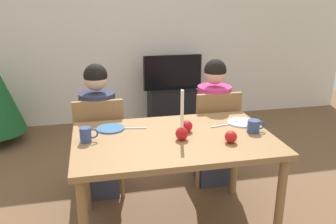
% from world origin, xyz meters
% --- Properties ---
extents(back_wall, '(6.40, 0.10, 2.60)m').
position_xyz_m(back_wall, '(0.00, 2.60, 1.30)').
color(back_wall, silver).
rests_on(back_wall, ground).
extents(dining_table, '(1.40, 0.90, 0.75)m').
position_xyz_m(dining_table, '(0.00, 0.00, 0.67)').
color(dining_table, olive).
rests_on(dining_table, ground).
extents(chair_left, '(0.40, 0.40, 0.90)m').
position_xyz_m(chair_left, '(-0.51, 0.61, 0.51)').
color(chair_left, olive).
rests_on(chair_left, ground).
extents(chair_right, '(0.40, 0.40, 0.90)m').
position_xyz_m(chair_right, '(0.52, 0.61, 0.51)').
color(chair_right, olive).
rests_on(chair_right, ground).
extents(person_left_child, '(0.30, 0.30, 1.17)m').
position_xyz_m(person_left_child, '(-0.51, 0.64, 0.57)').
color(person_left_child, '#33384C').
rests_on(person_left_child, ground).
extents(person_right_child, '(0.30, 0.30, 1.17)m').
position_xyz_m(person_right_child, '(0.52, 0.64, 0.57)').
color(person_right_child, '#33384C').
rests_on(person_right_child, ground).
extents(tv_stand, '(0.64, 0.40, 0.48)m').
position_xyz_m(tv_stand, '(0.52, 2.30, 0.24)').
color(tv_stand, black).
rests_on(tv_stand, ground).
extents(tv, '(0.79, 0.05, 0.46)m').
position_xyz_m(tv, '(0.52, 2.30, 0.71)').
color(tv, black).
rests_on(tv, tv_stand).
extents(candle_centerpiece, '(0.09, 0.09, 0.35)m').
position_xyz_m(candle_centerpiece, '(0.04, -0.06, 0.82)').
color(candle_centerpiece, red).
rests_on(candle_centerpiece, dining_table).
extents(plate_left, '(0.21, 0.21, 0.01)m').
position_xyz_m(plate_left, '(-0.43, 0.25, 0.76)').
color(plate_left, teal).
rests_on(plate_left, dining_table).
extents(plate_right, '(0.22, 0.22, 0.01)m').
position_xyz_m(plate_right, '(0.58, 0.16, 0.76)').
color(plate_right, silver).
rests_on(plate_right, dining_table).
extents(mug_left, '(0.12, 0.08, 0.10)m').
position_xyz_m(mug_left, '(-0.60, 0.04, 0.80)').
color(mug_left, '#33477F').
rests_on(mug_left, dining_table).
extents(mug_right, '(0.13, 0.09, 0.09)m').
position_xyz_m(mug_right, '(0.59, -0.03, 0.80)').
color(mug_right, '#33477F').
rests_on(mug_right, dining_table).
extents(fork_left, '(0.18, 0.04, 0.01)m').
position_xyz_m(fork_left, '(-0.25, 0.22, 0.75)').
color(fork_left, silver).
rests_on(fork_left, dining_table).
extents(fork_right, '(0.18, 0.05, 0.01)m').
position_xyz_m(fork_right, '(0.40, 0.14, 0.75)').
color(fork_right, silver).
rests_on(fork_right, dining_table).
extents(apple_near_candle, '(0.08, 0.08, 0.08)m').
position_xyz_m(apple_near_candle, '(0.35, -0.18, 0.79)').
color(apple_near_candle, red).
rests_on(apple_near_candle, dining_table).
extents(apple_by_left_plate, '(0.08, 0.08, 0.08)m').
position_xyz_m(apple_by_left_plate, '(0.11, 0.08, 0.79)').
color(apple_by_left_plate, '#B6121B').
rests_on(apple_by_left_plate, dining_table).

